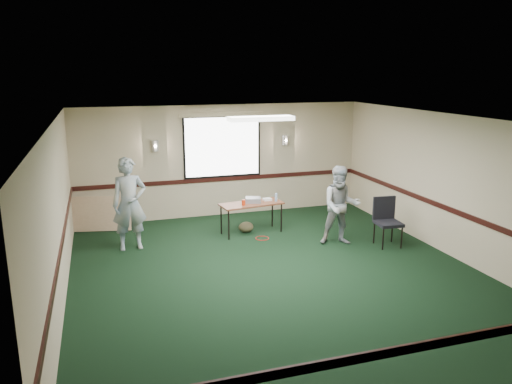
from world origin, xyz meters
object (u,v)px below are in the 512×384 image
object	(u,v)px
conference_chair	(386,217)
person_left	(129,204)
person_right	(341,206)
folding_table	(251,205)
projector	(253,200)

from	to	relation	value
conference_chair	person_left	bearing A→B (deg)	170.19
person_left	person_right	size ratio (longest dim) A/B	1.14
folding_table	person_left	bearing A→B (deg)	176.93
person_left	person_right	world-z (taller)	person_left
projector	person_right	world-z (taller)	person_right
person_right	folding_table	bearing A→B (deg)	158.03
projector	person_left	bearing A→B (deg)	-159.20
folding_table	person_right	xyz separation A→B (m)	(1.52, -1.22, 0.18)
folding_table	projector	distance (m)	0.12
folding_table	person_left	world-z (taller)	person_left
folding_table	conference_chair	xyz separation A→B (m)	(2.41, -1.54, -0.06)
projector	person_left	distance (m)	2.65
folding_table	person_left	size ratio (longest dim) A/B	0.77
person_right	conference_chair	bearing A→B (deg)	-2.91
conference_chair	person_left	size ratio (longest dim) A/B	0.53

